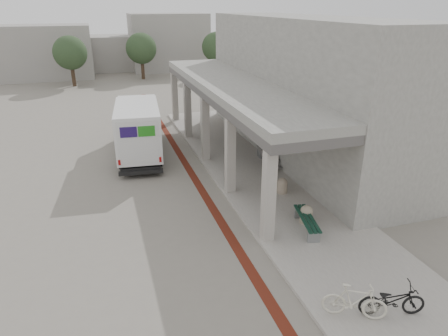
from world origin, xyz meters
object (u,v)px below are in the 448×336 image
object	(u,v)px
fedex_truck	(138,127)
bicycle_black	(392,300)
bicycle_cream	(355,301)
utility_cabinet	(263,149)
bench	(307,221)

from	to	relation	value
fedex_truck	bicycle_black	xyz separation A→B (m)	(4.77, -14.20, -0.96)
bicycle_black	bicycle_cream	size ratio (longest dim) A/B	1.05
bicycle_black	bicycle_cream	distance (m)	0.99
utility_cabinet	fedex_truck	bearing A→B (deg)	158.57
bench	bicycle_black	bearing A→B (deg)	-77.49
utility_cabinet	bicycle_black	size ratio (longest dim) A/B	0.52
bench	bicycle_cream	world-z (taller)	bicycle_cream
utility_cabinet	bicycle_cream	bearing A→B (deg)	-99.30
utility_cabinet	bicycle_black	world-z (taller)	bicycle_black
bench	utility_cabinet	size ratio (longest dim) A/B	2.33
fedex_truck	bicycle_cream	size ratio (longest dim) A/B	4.23
fedex_truck	utility_cabinet	size ratio (longest dim) A/B	7.78
fedex_truck	utility_cabinet	xyz separation A→B (m)	(6.04, -2.60, -0.97)
utility_cabinet	bicycle_cream	size ratio (longest dim) A/B	0.54
utility_cabinet	bicycle_cream	distance (m)	11.62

